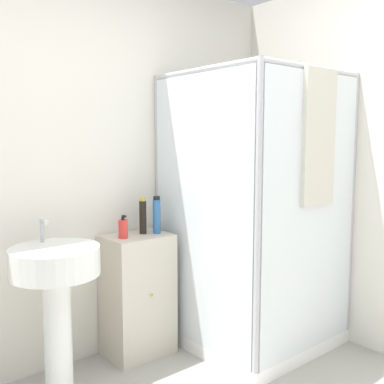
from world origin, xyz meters
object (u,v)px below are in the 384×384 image
Objects in this scene: shampoo_bottle_tall_black at (143,216)px; shampoo_bottle_blue at (157,215)px; sink at (56,286)px; soap_dispenser at (123,229)px.

shampoo_bottle_blue is at bearing -35.89° from shampoo_bottle_tall_black.
shampoo_bottle_blue reaches higher than sink.
sink is 6.64× the size of soap_dispenser.
sink reaches higher than soap_dispenser.
sink is 0.59m from soap_dispenser.
sink is 0.77m from shampoo_bottle_tall_black.
sink is at bearing -168.74° from shampoo_bottle_blue.
sink is 3.98× the size of shampoo_bottle_blue.
shampoo_bottle_blue is at bearing 11.26° from sink.
shampoo_bottle_tall_black is (0.69, 0.21, 0.28)m from sink.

